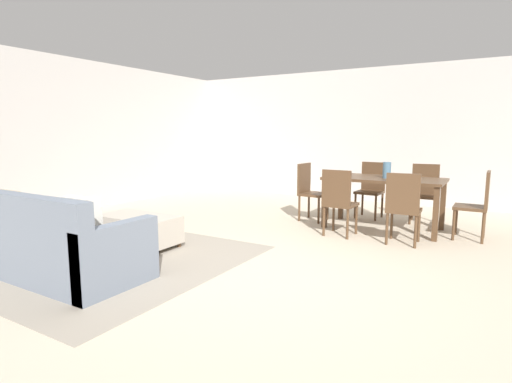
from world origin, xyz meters
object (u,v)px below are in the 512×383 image
(dining_chair_head_east, at_px, (478,201))
(vase_centerpiece, at_px, (387,170))
(dining_chair_near_left, at_px, (339,199))
(dining_chair_far_right, at_px, (424,190))
(dining_table, at_px, (384,184))
(dining_chair_near_right, at_px, (403,205))
(dining_chair_head_west, at_px, (309,188))
(dining_chair_far_left, at_px, (371,186))
(couch, at_px, (48,244))
(ottoman_table, at_px, (139,229))

(dining_chair_head_east, bearing_deg, vase_centerpiece, -178.83)
(dining_chair_near_left, relative_size, dining_chair_far_right, 1.00)
(dining_table, relative_size, dining_chair_near_right, 1.80)
(dining_chair_near_left, xyz_separation_m, dining_chair_head_west, (-0.77, 0.77, 0.00))
(dining_chair_far_left, relative_size, dining_chair_head_east, 1.00)
(dining_chair_head_west, xyz_separation_m, vase_centerpiece, (1.23, -0.05, 0.36))
(dining_table, relative_size, vase_centerpiece, 7.11)
(dining_chair_far_left, xyz_separation_m, vase_centerpiece, (0.43, -0.80, 0.36))
(dining_chair_near_left, height_order, dining_chair_head_east, same)
(couch, xyz_separation_m, dining_chair_near_left, (1.99, 2.93, 0.22))
(dining_chair_near_left, bearing_deg, dining_chair_near_right, -0.15)
(couch, distance_m, vase_centerpiece, 4.44)
(couch, distance_m, dining_chair_head_west, 3.91)
(dining_chair_near_left, distance_m, dining_chair_far_right, 1.76)
(dining_table, xyz_separation_m, dining_chair_near_left, (-0.41, -0.77, -0.14))
(couch, distance_m, dining_table, 4.43)
(dining_chair_far_left, xyz_separation_m, dining_chair_head_west, (-0.80, -0.75, 0.00))
(dining_chair_far_right, height_order, dining_chair_head_west, same)
(dining_chair_near_right, bearing_deg, vase_centerpiece, 118.32)
(ottoman_table, relative_size, dining_chair_near_left, 1.10)
(vase_centerpiece, bearing_deg, dining_chair_near_left, -122.21)
(ottoman_table, height_order, dining_chair_head_west, dining_chair_head_west)
(dining_table, bearing_deg, dining_chair_head_east, -0.94)
(dining_chair_far_right, bearing_deg, dining_chair_head_west, -154.77)
(dining_chair_head_east, distance_m, vase_centerpiece, 1.23)
(dining_chair_far_left, distance_m, dining_chair_head_west, 1.09)
(dining_chair_near_left, xyz_separation_m, dining_chair_far_right, (0.86, 1.54, 0.00))
(dining_chair_head_east, bearing_deg, ottoman_table, -145.17)
(dining_chair_far_right, bearing_deg, dining_table, -119.94)
(ottoman_table, xyz_separation_m, dining_chair_head_east, (3.60, 2.50, 0.29))
(ottoman_table, relative_size, dining_chair_head_west, 1.10)
(dining_chair_head_west, bearing_deg, ottoman_table, -115.25)
(dining_chair_far_left, height_order, dining_chair_far_right, same)
(couch, height_order, vase_centerpiece, vase_centerpiece)
(dining_chair_far_left, xyz_separation_m, dining_chair_head_east, (1.61, -0.77, 0.00))
(dining_chair_head_west, bearing_deg, dining_chair_far_left, 43.19)
(dining_chair_near_left, xyz_separation_m, vase_centerpiece, (0.46, 0.72, 0.36))
(dining_chair_near_right, height_order, dining_chair_far_right, same)
(dining_chair_head_east, height_order, dining_chair_head_west, same)
(dining_chair_head_west, relative_size, vase_centerpiece, 3.96)
(couch, bearing_deg, vase_centerpiece, 56.18)
(ottoman_table, bearing_deg, dining_chair_head_west, 64.75)
(couch, height_order, dining_table, couch)
(vase_centerpiece, bearing_deg, ottoman_table, -134.28)
(dining_chair_head_west, bearing_deg, dining_table, -0.29)
(couch, height_order, dining_chair_head_east, dining_chair_head_east)
(dining_chair_far_right, xyz_separation_m, vase_centerpiece, (-0.40, -0.82, 0.36))
(vase_centerpiece, bearing_deg, dining_chair_head_east, 1.17)
(dining_chair_far_left, height_order, dining_chair_head_east, same)
(dining_chair_far_right, xyz_separation_m, dining_chair_head_west, (-1.63, -0.77, 0.00))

